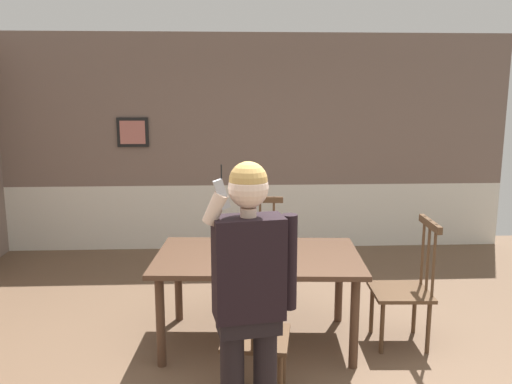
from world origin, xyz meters
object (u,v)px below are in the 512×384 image
Objects in this scene: chair_by_doorway at (406,287)px; person_figure at (250,289)px; dining_table at (258,265)px; chair_at_table_head at (256,337)px; chair_near_window at (259,254)px.

chair_by_doorway is 1.91m from person_figure.
dining_table is at bearing -105.07° from person_figure.
person_figure is (-0.05, -0.44, 0.51)m from chair_at_table_head.
chair_at_table_head is at bearing -93.99° from dining_table.
dining_table is 1.67× the size of chair_near_window.
chair_near_window is 2.32m from person_figure.
chair_at_table_head is at bearing 92.18° from chair_near_window.
chair_near_window is 1.02× the size of chair_at_table_head.
chair_by_doorway reaches higher than dining_table.
chair_near_window is 0.61× the size of person_figure.
chair_by_doorway is at bearing 145.81° from chair_near_window.
chair_by_doorway is 0.62× the size of person_figure.
chair_near_window reaches higher than chair_at_table_head.
person_figure reaches higher than chair_near_window.
chair_at_table_head is at bearing 125.23° from chair_by_doorway.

